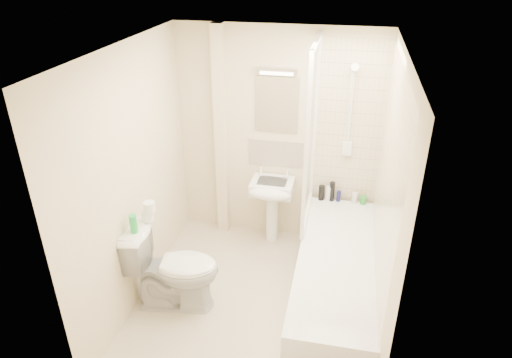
# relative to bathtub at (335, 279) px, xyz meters

# --- Properties ---
(floor) EXTENTS (2.50, 2.50, 0.00)m
(floor) POSITION_rel_bathtub_xyz_m (-0.75, -0.14, -0.29)
(floor) COLOR beige
(floor) RESTS_ON ground
(wall_back) EXTENTS (2.20, 0.02, 2.40)m
(wall_back) POSITION_rel_bathtub_xyz_m (-0.75, 1.11, 0.91)
(wall_back) COLOR beige
(wall_back) RESTS_ON ground
(wall_left) EXTENTS (0.02, 2.50, 2.40)m
(wall_left) POSITION_rel_bathtub_xyz_m (-1.85, -0.14, 0.91)
(wall_left) COLOR beige
(wall_left) RESTS_ON ground
(wall_right) EXTENTS (0.02, 2.50, 2.40)m
(wall_right) POSITION_rel_bathtub_xyz_m (0.35, -0.14, 0.91)
(wall_right) COLOR beige
(wall_right) RESTS_ON ground
(ceiling) EXTENTS (2.20, 2.50, 0.02)m
(ceiling) POSITION_rel_bathtub_xyz_m (-0.75, -0.14, 2.11)
(ceiling) COLOR white
(ceiling) RESTS_ON wall_back
(tile_back) EXTENTS (0.70, 0.01, 1.75)m
(tile_back) POSITION_rel_bathtub_xyz_m (0.00, 1.10, 1.14)
(tile_back) COLOR beige
(tile_back) RESTS_ON wall_back
(tile_right) EXTENTS (0.01, 2.10, 1.75)m
(tile_right) POSITION_rel_bathtub_xyz_m (0.34, 0.00, 1.14)
(tile_right) COLOR beige
(tile_right) RESTS_ON wall_right
(pipe_boxing) EXTENTS (0.12, 0.12, 2.40)m
(pipe_boxing) POSITION_rel_bathtub_xyz_m (-1.37, 1.05, 0.91)
(pipe_boxing) COLOR beige
(pipe_boxing) RESTS_ON ground
(splashback) EXTENTS (0.60, 0.02, 0.30)m
(splashback) POSITION_rel_bathtub_xyz_m (-0.76, 1.10, 0.74)
(splashback) COLOR beige
(splashback) RESTS_ON wall_back
(mirror) EXTENTS (0.46, 0.01, 0.60)m
(mirror) POSITION_rel_bathtub_xyz_m (-0.76, 1.10, 1.29)
(mirror) COLOR white
(mirror) RESTS_ON wall_back
(strip_light) EXTENTS (0.42, 0.07, 0.07)m
(strip_light) POSITION_rel_bathtub_xyz_m (-0.76, 1.08, 1.66)
(strip_light) COLOR silver
(strip_light) RESTS_ON wall_back
(bathtub) EXTENTS (0.70, 2.10, 0.55)m
(bathtub) POSITION_rel_bathtub_xyz_m (0.00, 0.00, 0.00)
(bathtub) COLOR white
(bathtub) RESTS_ON ground
(shower_screen) EXTENTS (0.04, 0.92, 1.80)m
(shower_screen) POSITION_rel_bathtub_xyz_m (-0.35, 0.66, 1.16)
(shower_screen) COLOR white
(shower_screen) RESTS_ON bathtub
(shower_fixture) EXTENTS (0.10, 0.16, 0.99)m
(shower_fixture) POSITION_rel_bathtub_xyz_m (-0.00, 1.06, 1.26)
(shower_fixture) COLOR white
(shower_fixture) RESTS_ON wall_back
(pedestal_sink) EXTENTS (0.46, 0.44, 0.89)m
(pedestal_sink) POSITION_rel_bathtub_xyz_m (-0.76, 0.88, 0.33)
(pedestal_sink) COLOR white
(pedestal_sink) RESTS_ON ground
(bottle_black_a) EXTENTS (0.06, 0.06, 0.17)m
(bottle_black_a) POSITION_rel_bathtub_xyz_m (-0.23, 1.02, 0.35)
(bottle_black_a) COLOR black
(bottle_black_a) RESTS_ON bathtub
(bottle_white_a) EXTENTS (0.06, 0.06, 0.17)m
(bottle_white_a) POSITION_rel_bathtub_xyz_m (-0.15, 1.02, 0.34)
(bottle_white_a) COLOR white
(bottle_white_a) RESTS_ON bathtub
(bottle_black_b) EXTENTS (0.06, 0.06, 0.22)m
(bottle_black_b) POSITION_rel_bathtub_xyz_m (-0.12, 1.02, 0.37)
(bottle_black_b) COLOR black
(bottle_black_b) RESTS_ON bathtub
(bottle_blue) EXTENTS (0.04, 0.04, 0.13)m
(bottle_blue) POSITION_rel_bathtub_xyz_m (-0.04, 1.02, 0.32)
(bottle_blue) COLOR navy
(bottle_blue) RESTS_ON bathtub
(bottle_white_b) EXTENTS (0.06, 0.06, 0.12)m
(bottle_white_b) POSITION_rel_bathtub_xyz_m (0.13, 1.02, 0.32)
(bottle_white_b) COLOR silver
(bottle_white_b) RESTS_ON bathtub
(bottle_green) EXTENTS (0.07, 0.07, 0.09)m
(bottle_green) POSITION_rel_bathtub_xyz_m (0.23, 1.02, 0.31)
(bottle_green) COLOR green
(bottle_green) RESTS_ON bathtub
(toilet) EXTENTS (0.69, 0.95, 0.84)m
(toilet) POSITION_rel_bathtub_xyz_m (-1.47, -0.30, 0.13)
(toilet) COLOR white
(toilet) RESTS_ON ground
(toilet_roll_lower) EXTENTS (0.11, 0.11, 0.10)m
(toilet_roll_lower) POSITION_rel_bathtub_xyz_m (-1.72, -0.20, 0.60)
(toilet_roll_lower) COLOR white
(toilet_roll_lower) RESTS_ON toilet
(toilet_roll_upper) EXTENTS (0.11, 0.11, 0.09)m
(toilet_roll_upper) POSITION_rel_bathtub_xyz_m (-1.69, -0.21, 0.70)
(toilet_roll_upper) COLOR white
(toilet_roll_upper) RESTS_ON toilet_roll_lower
(green_bottle) EXTENTS (0.07, 0.07, 0.17)m
(green_bottle) POSITION_rel_bathtub_xyz_m (-1.76, -0.40, 0.64)
(green_bottle) COLOR green
(green_bottle) RESTS_ON toilet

